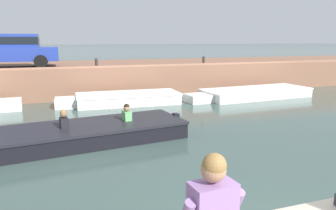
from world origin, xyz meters
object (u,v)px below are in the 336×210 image
at_px(boat_moored_central_white, 123,99).
at_px(motorboat_passing, 84,134).
at_px(boat_moored_east_white, 251,93).
at_px(mooring_bollard_east, 204,60).
at_px(car_left_inner_blue, 13,49).
at_px(mooring_bollard_mid, 96,62).

bearing_deg(boat_moored_central_white, motorboat_passing, -112.97).
relative_size(boat_moored_east_white, mooring_bollard_east, 14.70).
xyz_separation_m(boat_moored_central_white, mooring_bollard_east, (4.66, 1.76, 1.49)).
relative_size(boat_moored_central_white, car_left_inner_blue, 1.28).
bearing_deg(car_left_inner_blue, mooring_bollard_east, -8.59).
distance_m(boat_moored_central_white, motorboat_passing, 5.45).
bearing_deg(motorboat_passing, boat_moored_east_white, 28.82).
bearing_deg(mooring_bollard_mid, mooring_bollard_east, 0.00).
distance_m(motorboat_passing, mooring_bollard_mid, 7.04).
bearing_deg(boat_moored_east_white, mooring_bollard_east, 125.60).
bearing_deg(mooring_bollard_east, boat_moored_east_white, -54.40).
xyz_separation_m(mooring_bollard_mid, mooring_bollard_east, (5.54, 0.00, 0.00)).
distance_m(motorboat_passing, mooring_bollard_east, 9.70).
bearing_deg(mooring_bollard_east, motorboat_passing, -135.07).
height_order(mooring_bollard_mid, mooring_bollard_east, same).
bearing_deg(mooring_bollard_east, car_left_inner_blue, 171.41).
bearing_deg(motorboat_passing, mooring_bollard_mid, 79.52).
distance_m(car_left_inner_blue, mooring_bollard_east, 9.31).
bearing_deg(boat_moored_east_white, boat_moored_central_white, 176.12).
bearing_deg(mooring_bollard_mid, boat_moored_east_white, -17.06).
height_order(motorboat_passing, mooring_bollard_east, mooring_bollard_east).
bearing_deg(boat_moored_east_white, mooring_bollard_mid, 162.94).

